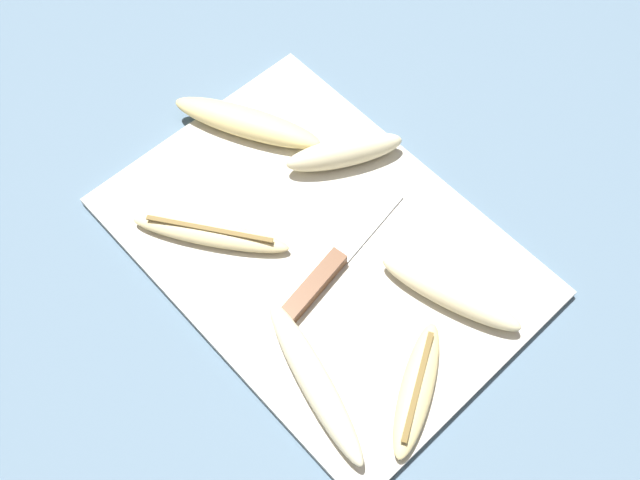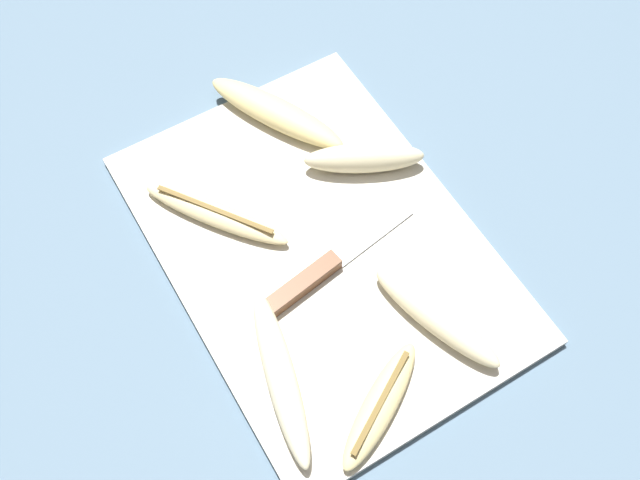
# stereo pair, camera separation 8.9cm
# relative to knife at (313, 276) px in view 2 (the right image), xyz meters

# --- Properties ---
(ground_plane) EXTENTS (4.00, 4.00, 0.00)m
(ground_plane) POSITION_rel_knife_xyz_m (-0.04, 0.03, -0.02)
(ground_plane) COLOR slate
(cutting_board) EXTENTS (0.50, 0.35, 0.01)m
(cutting_board) POSITION_rel_knife_xyz_m (-0.04, 0.03, -0.01)
(cutting_board) COLOR beige
(cutting_board) RESTS_ON ground_plane
(knife) EXTENTS (0.06, 0.22, 0.02)m
(knife) POSITION_rel_knife_xyz_m (0.00, 0.00, 0.00)
(knife) COLOR brown
(knife) RESTS_ON cutting_board
(banana_pale_long) EXTENTS (0.10, 0.15, 0.04)m
(banana_pale_long) POSITION_rel_knife_xyz_m (-0.10, 0.14, 0.01)
(banana_pale_long) COLOR beige
(banana_pale_long) RESTS_ON cutting_board
(banana_spotted_left) EXTENTS (0.11, 0.15, 0.02)m
(banana_spotted_left) POSITION_rel_knife_xyz_m (0.17, -0.02, 0.00)
(banana_spotted_left) COLOR #DBC684
(banana_spotted_left) RESTS_ON cutting_board
(banana_golden_short) EXTENTS (0.20, 0.13, 0.03)m
(banana_golden_short) POSITION_rel_knife_xyz_m (-0.23, 0.08, 0.01)
(banana_golden_short) COLOR #EDD689
(banana_golden_short) RESTS_ON cutting_board
(banana_ripe_center) EXTENTS (0.18, 0.14, 0.02)m
(banana_ripe_center) POSITION_rel_knife_xyz_m (-0.13, -0.06, 0.00)
(banana_ripe_center) COLOR beige
(banana_ripe_center) RESTS_ON cutting_board
(banana_cream_curved) EXTENTS (0.18, 0.09, 0.03)m
(banana_cream_curved) POSITION_rel_knife_xyz_m (0.12, 0.09, 0.01)
(banana_cream_curved) COLOR beige
(banana_cream_curved) RESTS_ON cutting_board
(banana_bright_far) EXTENTS (0.21, 0.08, 0.03)m
(banana_bright_far) POSITION_rel_knife_xyz_m (0.09, -0.09, 0.01)
(banana_bright_far) COLOR beige
(banana_bright_far) RESTS_ON cutting_board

